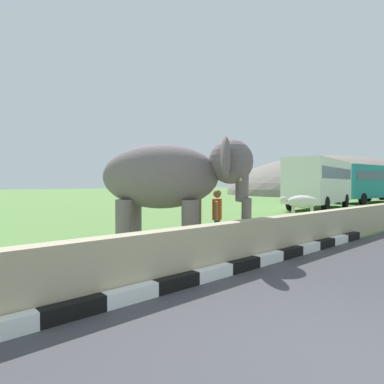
{
  "coord_description": "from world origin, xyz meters",
  "views": [
    {
      "loc": [
        -3.39,
        -0.9,
        1.82
      ],
      "look_at": [
        2.34,
        5.48,
        1.6
      ],
      "focal_mm": 30.37,
      "sensor_mm": 36.0,
      "label": 1
    }
  ],
  "objects": [
    {
      "name": "striped_curb",
      "position": [
        -0.35,
        3.38,
        0.12
      ],
      "size": [
        16.2,
        0.2,
        0.24
      ],
      "color": "white",
      "rests_on": "ground_plane"
    },
    {
      "name": "barrier_parapet",
      "position": [
        2.0,
        3.68,
        0.5
      ],
      "size": [
        28.0,
        0.36,
        1.0
      ],
      "primitive_type": "cube",
      "color": "tan",
      "rests_on": "ground_plane"
    },
    {
      "name": "elephant",
      "position": [
        1.99,
        5.81,
        1.95
      ],
      "size": [
        3.79,
        3.87,
        2.97
      ],
      "color": "slate",
      "rests_on": "ground_plane"
    },
    {
      "name": "hill_east",
      "position": [
        55.0,
        26.45,
        0.0
      ],
      "size": [
        41.64,
        33.31,
        13.58
      ],
      "color": "slate",
      "rests_on": "ground_plane"
    },
    {
      "name": "bus_teal",
      "position": [
        29.59,
        10.98,
        2.08
      ],
      "size": [
        9.42,
        3.4,
        3.5
      ],
      "color": "teal",
      "rests_on": "ground_plane"
    },
    {
      "name": "person_handler",
      "position": [
        3.17,
        5.35,
        0.93
      ],
      "size": [
        0.58,
        0.49,
        1.66
      ],
      "color": "navy",
      "rests_on": "ground_plane"
    },
    {
      "name": "bus_white",
      "position": [
        19.18,
        10.37,
        2.08
      ],
      "size": [
        8.69,
        3.97,
        3.5
      ],
      "color": "silver",
      "rests_on": "ground_plane"
    },
    {
      "name": "cow_near",
      "position": [
        11.74,
        7.6,
        0.87
      ],
      "size": [
        1.13,
        1.9,
        1.23
      ],
      "color": "beige",
      "rests_on": "ground_plane"
    }
  ]
}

